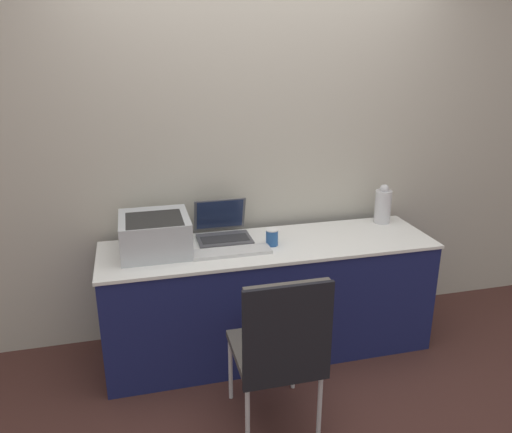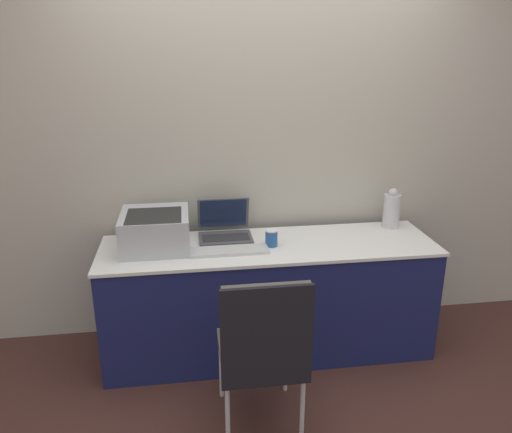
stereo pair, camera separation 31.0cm
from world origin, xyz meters
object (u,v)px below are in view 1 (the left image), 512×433
Objects in this scene: printer at (155,233)px; chair at (281,343)px; laptop_left at (223,230)px; external_keyboard at (232,252)px; coffee_cup at (272,237)px; metal_pitcher at (383,205)px.

printer reaches higher than chair.
printer is at bearing -164.28° from laptop_left.
external_keyboard is 0.28m from coffee_cup.
coffee_cup is at bearing -165.87° from metal_pitcher.
printer is 1.51× the size of metal_pitcher.
printer is at bearing 173.77° from coffee_cup.
laptop_left is 0.71× the size of external_keyboard.
laptop_left is 1.00m from chair.
chair is (0.10, -0.70, -0.21)m from external_keyboard.
laptop_left is 1.15m from metal_pitcher.
laptop_left reaches higher than printer.
metal_pitcher is (0.87, 0.22, 0.07)m from coffee_cup.
metal_pitcher is (1.59, 0.14, 0.01)m from printer.
printer is 0.46m from laptop_left.
laptop_left reaches higher than external_keyboard.
chair reaches higher than coffee_cup.
metal_pitcher is 0.30× the size of chair.
external_keyboard is at bearing -166.18° from coffee_cup.
printer is 0.48m from external_keyboard.
chair is at bearing -81.80° from external_keyboard.
printer is at bearing 122.75° from chair.
coffee_cup is 0.39× the size of metal_pitcher.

